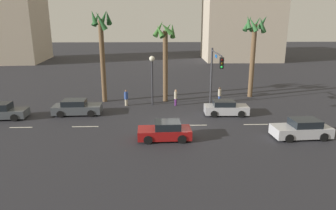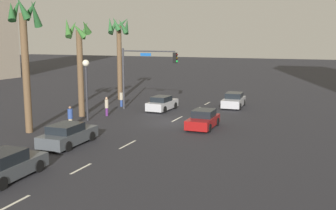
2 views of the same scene
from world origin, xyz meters
name	(u,v)px [view 2 (image 2 of 2)]	position (x,y,z in m)	size (l,w,h in m)	color
ground_plane	(171,122)	(0.00, 0.00, 0.00)	(220.00, 220.00, 0.00)	#28282D
lane_stripe_0	(10,206)	(-18.00, 0.00, 0.01)	(2.35, 0.14, 0.01)	silver
lane_stripe_1	(81,169)	(-12.89, 0.00, 0.01)	(1.86, 0.14, 0.01)	silver
lane_stripe_2	(128,144)	(-7.63, 0.00, 0.01)	(2.19, 0.14, 0.01)	silver
lane_stripe_3	(177,119)	(1.36, 0.00, 0.01)	(2.43, 0.14, 0.01)	silver
lane_stripe_4	(197,109)	(6.77, 0.00, 0.01)	(2.08, 0.14, 0.01)	silver
lane_stripe_5	(207,103)	(10.34, 0.00, 0.01)	(1.91, 0.14, 0.01)	silver
car_0	(68,135)	(-9.15, 3.56, 0.66)	(4.47, 2.07, 1.42)	#474C51
car_1	(162,104)	(4.79, 2.86, 0.64)	(4.07, 1.90, 1.38)	#B7B7BC
car_2	(6,166)	(-15.60, 2.47, 0.66)	(4.38, 2.04, 1.44)	#474C51
car_3	(234,100)	(9.20, -3.09, 0.66)	(4.33, 2.07, 1.44)	#B7B7BC
car_4	(203,120)	(-1.04, -3.06, 0.64)	(3.95, 1.95, 1.39)	maroon
traffic_signal	(142,68)	(3.95, 4.58, 4.07)	(0.43, 5.80, 5.91)	#38383D
streetlamp	(86,77)	(-2.08, 6.74, 3.66)	(0.56, 0.56, 5.11)	#2D2D33
pedestrian_0	(121,98)	(5.15, 7.51, 0.86)	(0.40, 0.40, 1.64)	#2D478C
pedestrian_1	(70,116)	(-4.81, 6.49, 0.87)	(0.55, 0.55, 1.67)	#B2A58C
pedestrian_2	(107,106)	(0.33, 6.32, 0.90)	(0.33, 0.33, 1.69)	#59266B
palm_tree_0	(79,49)	(-0.72, 8.35, 5.89)	(2.52, 2.54, 8.67)	brown
palm_tree_1	(25,41)	(-7.31, 8.27, 6.66)	(2.27, 2.57, 9.70)	brown
palm_tree_2	(119,41)	(9.27, 9.97, 6.53)	(2.64, 2.76, 9.24)	brown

